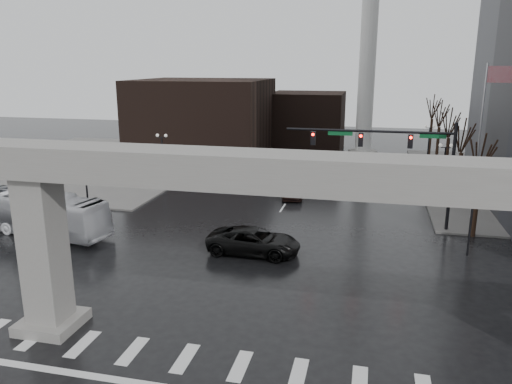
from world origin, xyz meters
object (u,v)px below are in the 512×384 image
at_px(pickup_truck, 254,241).
at_px(far_car, 293,189).
at_px(signal_mast_arm, 398,151).
at_px(city_bus, 40,214).

height_order(pickup_truck, far_car, pickup_truck).
bearing_deg(far_car, signal_mast_arm, -44.53).
relative_size(signal_mast_arm, city_bus, 1.10).
bearing_deg(city_bus, signal_mast_arm, -62.84).
height_order(pickup_truck, city_bus, city_bus).
xyz_separation_m(signal_mast_arm, pickup_truck, (-8.96, -7.55, -4.99)).
relative_size(signal_mast_arm, far_car, 2.64).
height_order(signal_mast_arm, city_bus, signal_mast_arm).
bearing_deg(signal_mast_arm, pickup_truck, -139.86).
distance_m(signal_mast_arm, pickup_truck, 12.74).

